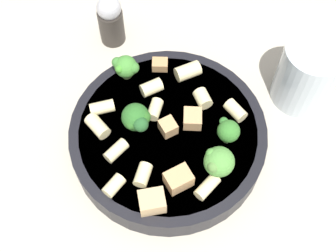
% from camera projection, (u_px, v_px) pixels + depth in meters
% --- Properties ---
extents(ground_plane, '(2.00, 2.00, 0.00)m').
position_uv_depth(ground_plane, '(168.00, 144.00, 0.56)').
color(ground_plane, '#BCB29E').
extents(pasta_bowl, '(0.23, 0.23, 0.03)m').
position_uv_depth(pasta_bowl, '(168.00, 136.00, 0.54)').
color(pasta_bowl, black).
rests_on(pasta_bowl, ground_plane).
extents(broccoli_floret_0, '(0.03, 0.03, 0.03)m').
position_uv_depth(broccoli_floret_0, '(137.00, 118.00, 0.51)').
color(broccoli_floret_0, '#9EC175').
rests_on(broccoli_floret_0, pasta_bowl).
extents(broccoli_floret_1, '(0.03, 0.03, 0.03)m').
position_uv_depth(broccoli_floret_1, '(126.00, 67.00, 0.55)').
color(broccoli_floret_1, '#93B766').
rests_on(broccoli_floret_1, pasta_bowl).
extents(broccoli_floret_2, '(0.02, 0.03, 0.03)m').
position_uv_depth(broccoli_floret_2, '(228.00, 129.00, 0.51)').
color(broccoli_floret_2, '#9EC175').
rests_on(broccoli_floret_2, pasta_bowl).
extents(broccoli_floret_3, '(0.03, 0.03, 0.04)m').
position_uv_depth(broccoli_floret_3, '(218.00, 162.00, 0.48)').
color(broccoli_floret_3, '#93B766').
rests_on(broccoli_floret_3, pasta_bowl).
extents(rigatoni_0, '(0.03, 0.03, 0.02)m').
position_uv_depth(rigatoni_0, '(203.00, 98.00, 0.54)').
color(rigatoni_0, beige).
rests_on(rigatoni_0, pasta_bowl).
extents(rigatoni_1, '(0.03, 0.03, 0.02)m').
position_uv_depth(rigatoni_1, '(152.00, 88.00, 0.55)').
color(rigatoni_1, beige).
rests_on(rigatoni_1, pasta_bowl).
extents(rigatoni_2, '(0.03, 0.03, 0.01)m').
position_uv_depth(rigatoni_2, '(102.00, 108.00, 0.53)').
color(rigatoni_2, beige).
rests_on(rigatoni_2, pasta_bowl).
extents(rigatoni_3, '(0.02, 0.03, 0.01)m').
position_uv_depth(rigatoni_3, '(114.00, 186.00, 0.49)').
color(rigatoni_3, beige).
rests_on(rigatoni_3, pasta_bowl).
extents(rigatoni_4, '(0.03, 0.03, 0.02)m').
position_uv_depth(rigatoni_4, '(98.00, 126.00, 0.52)').
color(rigatoni_4, beige).
rests_on(rigatoni_4, pasta_bowl).
extents(rigatoni_5, '(0.03, 0.03, 0.01)m').
position_uv_depth(rigatoni_5, '(116.00, 151.00, 0.51)').
color(rigatoni_5, beige).
rests_on(rigatoni_5, pasta_bowl).
extents(rigatoni_6, '(0.03, 0.03, 0.02)m').
position_uv_depth(rigatoni_6, '(235.00, 110.00, 0.53)').
color(rigatoni_6, beige).
rests_on(rigatoni_6, pasta_bowl).
extents(rigatoni_7, '(0.02, 0.03, 0.02)m').
position_uv_depth(rigatoni_7, '(143.00, 175.00, 0.49)').
color(rigatoni_7, beige).
rests_on(rigatoni_7, pasta_bowl).
extents(rigatoni_8, '(0.03, 0.03, 0.02)m').
position_uv_depth(rigatoni_8, '(188.00, 71.00, 0.56)').
color(rigatoni_8, beige).
rests_on(rigatoni_8, pasta_bowl).
extents(rigatoni_9, '(0.03, 0.03, 0.01)m').
position_uv_depth(rigatoni_9, '(207.00, 187.00, 0.49)').
color(rigatoni_9, beige).
rests_on(rigatoni_9, pasta_bowl).
extents(rigatoni_10, '(0.02, 0.02, 0.01)m').
position_uv_depth(rigatoni_10, '(155.00, 109.00, 0.53)').
color(rigatoni_10, beige).
rests_on(rigatoni_10, pasta_bowl).
extents(chicken_chunk_0, '(0.02, 0.02, 0.02)m').
position_uv_depth(chicken_chunk_0, '(193.00, 119.00, 0.53)').
color(chicken_chunk_0, tan).
rests_on(chicken_chunk_0, pasta_bowl).
extents(chicken_chunk_1, '(0.02, 0.02, 0.01)m').
position_uv_depth(chicken_chunk_1, '(160.00, 65.00, 0.57)').
color(chicken_chunk_1, tan).
rests_on(chicken_chunk_1, pasta_bowl).
extents(chicken_chunk_2, '(0.03, 0.03, 0.02)m').
position_uv_depth(chicken_chunk_2, '(149.00, 201.00, 0.48)').
color(chicken_chunk_2, tan).
rests_on(chicken_chunk_2, pasta_bowl).
extents(chicken_chunk_3, '(0.03, 0.03, 0.02)m').
position_uv_depth(chicken_chunk_3, '(179.00, 179.00, 0.49)').
color(chicken_chunk_3, tan).
rests_on(chicken_chunk_3, pasta_bowl).
extents(chicken_chunk_4, '(0.02, 0.02, 0.02)m').
position_uv_depth(chicken_chunk_4, '(166.00, 127.00, 0.52)').
color(chicken_chunk_4, tan).
rests_on(chicken_chunk_4, pasta_bowl).
extents(drinking_glass, '(0.07, 0.07, 0.09)m').
position_uv_depth(drinking_glass, '(306.00, 76.00, 0.56)').
color(drinking_glass, silver).
rests_on(drinking_glass, ground_plane).
extents(pepper_shaker, '(0.03, 0.03, 0.07)m').
position_uv_depth(pepper_shaker, '(111.00, 20.00, 0.60)').
color(pepper_shaker, '#332D28').
rests_on(pepper_shaker, ground_plane).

